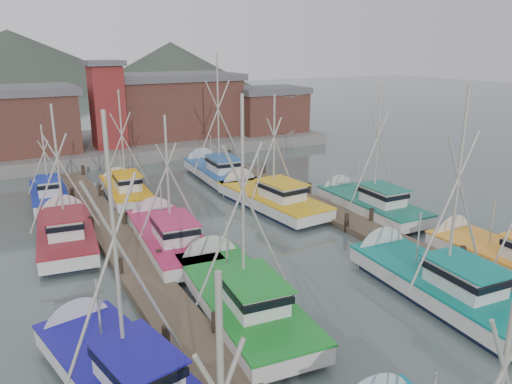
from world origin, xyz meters
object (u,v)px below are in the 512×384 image
boat_8 (167,236)px  lookout_tower (107,104)px  boat_12 (124,189)px  boat_4 (237,294)px

boat_8 → lookout_tower: bearing=88.5°
boat_8 → boat_12: boat_12 is taller
boat_12 → boat_4: bearing=-85.9°
boat_4 → boat_12: (-0.13, 18.87, -0.01)m
boat_12 → lookout_tower: bearing=84.6°
lookout_tower → boat_8: lookout_tower is taller
boat_8 → boat_12: size_ratio=1.14×
boat_4 → boat_8: (-0.38, 8.18, -0.01)m
lookout_tower → boat_12: (-2.29, -14.29, -4.87)m
lookout_tower → boat_12: bearing=-99.1°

